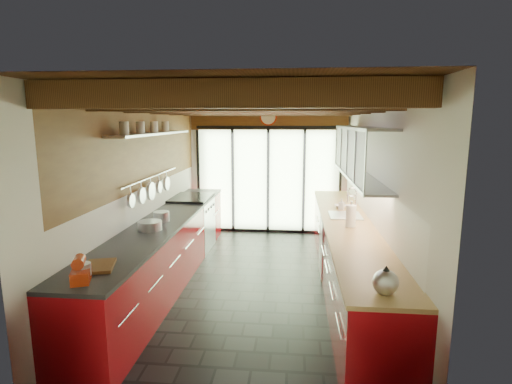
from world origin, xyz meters
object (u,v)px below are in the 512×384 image
stand_mixer (81,271)px  paper_towel (351,216)px  soap_bottle (342,204)px  kettle (386,281)px  bowl (341,206)px

stand_mixer → paper_towel: size_ratio=0.85×
paper_towel → soap_bottle: size_ratio=2.00×
kettle → bowl: bearing=90.0°
stand_mixer → bowl: size_ratio=1.47×
stand_mixer → kettle: size_ratio=1.09×
kettle → soap_bottle: (-0.00, 3.08, -0.02)m
paper_towel → bowl: (-0.00, 1.16, -0.12)m
stand_mixer → paper_towel: paper_towel is taller
paper_towel → soap_bottle: bearing=90.0°
paper_towel → kettle: bearing=-90.0°
stand_mixer → soap_bottle: (2.54, 3.07, -0.01)m
paper_towel → bowl: 1.17m
stand_mixer → soap_bottle: 3.99m
soap_bottle → kettle: bearing=-90.0°
kettle → soap_bottle: bearing=90.0°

